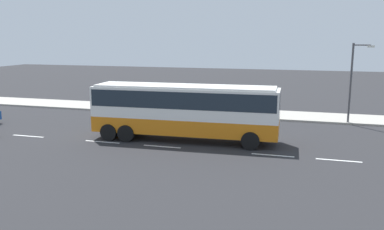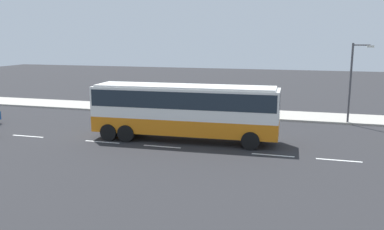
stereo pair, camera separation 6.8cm
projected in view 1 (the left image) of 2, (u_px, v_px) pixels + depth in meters
The scene contains 6 objects.
ground_plane at pixel (192, 139), 26.73m from camera, with size 120.00×120.00×0.00m, color #28282B.
sidewalk_curb at pixel (222, 112), 35.73m from camera, with size 80.00×4.00×0.15m, color #A8A399.
lane_centreline at pixel (130, 144), 25.48m from camera, with size 28.80×0.16×0.01m.
coach_bus at pixel (184, 107), 25.94m from camera, with size 12.02×3.08×3.60m.
pedestrian_near_curb at pixel (240, 104), 33.73m from camera, with size 0.32×0.32×1.74m.
street_lamp at pixel (353, 77), 30.59m from camera, with size 1.54×0.24×6.03m.
Camera 1 is at (7.17, -24.94, 6.63)m, focal length 37.98 mm.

